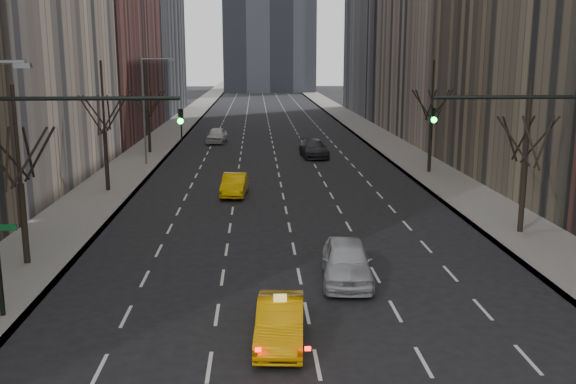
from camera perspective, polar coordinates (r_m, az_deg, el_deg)
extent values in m
cube|color=slate|center=(80.98, -10.33, 5.30)|extent=(4.50, 320.00, 0.15)
cube|color=slate|center=(81.52, 7.09, 5.44)|extent=(4.50, 320.00, 0.15)
cylinder|color=black|center=(30.47, -22.41, -2.62)|extent=(0.28, 0.28, 3.57)
cylinder|color=black|center=(29.79, -23.00, 4.69)|extent=(0.16, 0.16, 4.25)
cylinder|color=black|center=(30.64, -22.07, 3.25)|extent=(0.42, 1.80, 2.52)
cylinder|color=black|center=(29.91, -21.22, 3.12)|extent=(1.74, 0.72, 2.52)
cylinder|color=black|center=(29.17, -22.01, 2.85)|extent=(1.46, 1.25, 2.52)
cylinder|color=black|center=(29.17, -23.69, 2.72)|extent=(0.42, 1.80, 2.52)
cylinder|color=black|center=(30.65, -23.68, 3.12)|extent=(1.46, 1.25, 2.52)
cylinder|color=black|center=(45.51, -15.84, 2.65)|extent=(0.28, 0.28, 3.99)
cylinder|color=black|center=(45.05, -16.15, 8.15)|extent=(0.16, 0.16, 4.75)
cylinder|color=black|center=(45.92, -15.65, 6.80)|extent=(0.42, 1.80, 2.52)
cylinder|color=black|center=(45.24, -14.98, 6.77)|extent=(1.74, 0.72, 2.52)
cylinder|color=black|center=(44.44, -15.39, 6.66)|extent=(1.46, 1.25, 2.52)
cylinder|color=black|center=(44.34, -16.50, 6.58)|extent=(0.42, 1.80, 2.52)
cylinder|color=black|center=(45.03, -17.16, 6.62)|extent=(1.74, 0.72, 2.52)
cylinder|color=black|center=(45.82, -16.72, 6.73)|extent=(1.46, 1.25, 2.52)
cylinder|color=black|center=(63.06, -12.23, 5.00)|extent=(0.28, 0.28, 3.36)
cylinder|color=black|center=(62.74, -12.38, 8.34)|extent=(0.16, 0.16, 4.00)
cylinder|color=black|center=(63.60, -12.09, 7.70)|extent=(0.42, 1.80, 2.52)
cylinder|color=black|center=(62.95, -11.57, 7.68)|extent=(1.74, 0.72, 2.52)
cylinder|color=black|center=(62.14, -11.82, 7.62)|extent=(1.46, 1.25, 2.52)
cylinder|color=black|center=(61.98, -12.61, 7.58)|extent=(0.42, 1.80, 2.52)
cylinder|color=black|center=(62.63, -13.13, 7.59)|extent=(1.74, 0.72, 2.52)
cylinder|color=black|center=(63.44, -12.86, 7.66)|extent=(1.46, 1.25, 2.52)
cylinder|color=black|center=(35.38, 20.11, -0.52)|extent=(0.28, 0.28, 3.57)
cylinder|color=black|center=(34.80, 20.57, 5.78)|extent=(0.16, 0.16, 4.25)
cylinder|color=black|center=(35.73, 20.15, 4.50)|extent=(0.42, 1.80, 2.52)
cylinder|color=black|center=(35.49, 21.48, 4.36)|extent=(1.74, 0.72, 2.52)
cylinder|color=black|center=(34.67, 21.82, 4.17)|extent=(1.46, 1.25, 2.52)
cylinder|color=black|center=(34.07, 20.79, 4.13)|extent=(0.42, 1.80, 2.52)
cylinder|color=black|center=(34.32, 19.41, 4.28)|extent=(1.74, 0.72, 2.52)
cylinder|color=black|center=(35.15, 19.12, 4.46)|extent=(1.46, 1.25, 2.52)
cylinder|color=black|center=(52.13, 12.51, 3.95)|extent=(0.28, 0.28, 3.99)
cylinder|color=black|center=(51.73, 12.73, 8.74)|extent=(0.16, 0.16, 4.75)
cylinder|color=black|center=(52.65, 12.58, 7.55)|extent=(0.42, 1.80, 2.52)
cylinder|color=black|center=(52.30, 13.44, 7.48)|extent=(1.74, 0.72, 2.52)
cylinder|color=black|center=(51.45, 13.55, 7.41)|extent=(1.46, 1.25, 2.52)
cylinder|color=black|center=(50.95, 12.76, 7.41)|extent=(0.42, 1.80, 2.52)
cylinder|color=black|center=(51.31, 11.88, 7.47)|extent=(1.74, 0.72, 2.52)
cylinder|color=black|center=(52.16, 11.80, 7.54)|extent=(1.46, 1.25, 2.52)
cylinder|color=black|center=(22.59, -17.85, 7.92)|extent=(6.50, 0.14, 0.14)
imported|color=black|center=(22.06, -9.48, 5.89)|extent=(0.18, 0.22, 1.10)
sphere|color=#0CFF33|center=(21.86, -9.54, 6.24)|extent=(0.20, 0.20, 0.20)
cube|color=#0C5926|center=(24.13, -23.74, -2.91)|extent=(0.70, 0.04, 0.22)
cylinder|color=black|center=(23.75, 20.46, 7.91)|extent=(6.50, 0.14, 0.14)
imported|color=black|center=(22.74, 12.71, 5.94)|extent=(0.18, 0.22, 1.10)
sphere|color=#0CFF33|center=(22.55, 12.85, 6.27)|extent=(0.20, 0.20, 0.20)
cube|color=slate|center=(20.97, -22.53, 10.34)|extent=(0.50, 0.22, 0.15)
cylinder|color=slate|center=(55.78, -12.69, 7.03)|extent=(0.16, 0.16, 9.00)
cylinder|color=slate|center=(55.40, -11.54, 11.51)|extent=(2.60, 0.14, 0.14)
cube|color=slate|center=(55.23, -10.28, 11.45)|extent=(0.50, 0.22, 0.15)
imported|color=orange|center=(21.15, -0.70, -11.46)|extent=(1.81, 4.40, 1.42)
imported|color=#B0B3B9|center=(26.69, 5.24, -6.15)|extent=(2.43, 5.15, 1.70)
imported|color=#FBBF05|center=(43.15, -4.78, 0.66)|extent=(1.82, 4.48, 1.45)
imported|color=#2A2A2F|center=(59.70, 2.31, 3.90)|extent=(2.63, 5.69, 1.61)
imported|color=silver|center=(70.13, -6.35, 5.04)|extent=(2.32, 4.93, 1.63)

